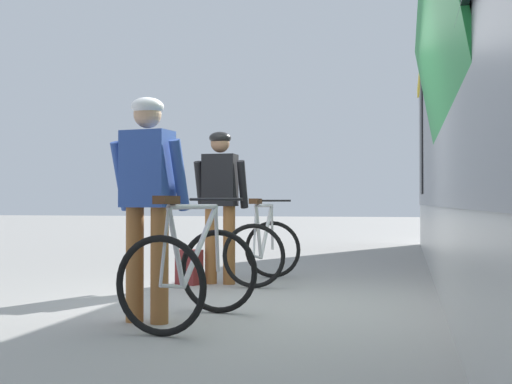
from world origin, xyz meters
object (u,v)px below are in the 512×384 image
(bicycle_near_silver, at_px, (192,272))
(backpack_on_platform, at_px, (189,267))
(cyclist_near_in_blue, at_px, (147,188))
(cyclist_far_in_dark, at_px, (220,193))
(bicycle_far_white, at_px, (264,248))

(bicycle_near_silver, relative_size, backpack_on_platform, 2.87)
(bicycle_near_silver, distance_m, backpack_on_platform, 2.46)
(cyclist_near_in_blue, distance_m, backpack_on_platform, 2.54)
(cyclist_near_in_blue, height_order, cyclist_far_in_dark, same)
(cyclist_far_in_dark, xyz_separation_m, backpack_on_platform, (-0.33, -0.13, -0.85))
(cyclist_far_in_dark, height_order, backpack_on_platform, cyclist_far_in_dark)
(cyclist_far_in_dark, xyz_separation_m, bicycle_near_silver, (0.48, -2.45, -0.65))
(cyclist_near_in_blue, distance_m, cyclist_far_in_dark, 2.48)
(bicycle_near_silver, distance_m, bicycle_far_white, 2.66)
(bicycle_far_white, height_order, backpack_on_platform, bicycle_far_white)
(cyclist_near_in_blue, height_order, bicycle_near_silver, cyclist_near_in_blue)
(cyclist_far_in_dark, bearing_deg, bicycle_far_white, 24.63)
(cyclist_far_in_dark, relative_size, bicycle_far_white, 1.64)
(cyclist_far_in_dark, bearing_deg, bicycle_near_silver, -78.90)
(cyclist_near_in_blue, height_order, backpack_on_platform, cyclist_near_in_blue)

